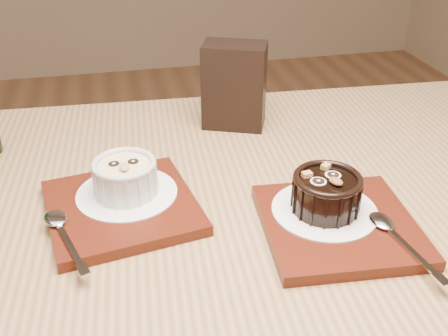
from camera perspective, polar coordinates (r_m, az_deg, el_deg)
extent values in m
cube|color=olive|center=(0.66, -2.11, -7.60)|extent=(1.24, 0.86, 0.04)
cylinder|color=olive|center=(1.32, 20.68, -8.20)|extent=(0.06, 0.06, 0.71)
cube|color=#4F190D|center=(0.68, -11.04, -4.22)|extent=(0.21, 0.21, 0.01)
cylinder|color=white|center=(0.69, -10.51, -2.69)|extent=(0.13, 0.13, 0.00)
cylinder|color=silver|center=(0.68, -10.68, -1.19)|extent=(0.08, 0.08, 0.04)
cylinder|color=#F0D892|center=(0.67, -10.84, 0.21)|extent=(0.07, 0.07, 0.00)
torus|color=silver|center=(0.67, -10.87, 0.47)|extent=(0.08, 0.08, 0.01)
cylinder|color=black|center=(0.67, -11.91, 0.46)|extent=(0.02, 0.02, 0.00)
cylinder|color=black|center=(0.67, -9.86, 0.71)|extent=(0.02, 0.02, 0.00)
ellipsoid|color=tan|center=(0.66, -10.81, 0.14)|extent=(0.01, 0.02, 0.01)
cube|color=#4F190D|center=(0.65, 12.34, -6.07)|extent=(0.19, 0.19, 0.01)
cylinder|color=white|center=(0.66, 10.87, -4.48)|extent=(0.13, 0.13, 0.00)
cylinder|color=black|center=(0.65, 11.05, -2.90)|extent=(0.08, 0.08, 0.04)
cylinder|color=black|center=(0.64, 11.23, -1.41)|extent=(0.07, 0.07, 0.00)
torus|color=black|center=(0.64, 11.26, -1.15)|extent=(0.08, 0.08, 0.01)
cylinder|color=black|center=(0.63, 10.25, -1.40)|extent=(0.02, 0.02, 0.00)
cylinder|color=black|center=(0.65, 11.79, -0.70)|extent=(0.02, 0.02, 0.00)
ellipsoid|color=brown|center=(0.63, 12.10, -1.43)|extent=(0.02, 0.02, 0.01)
cube|color=#9F6834|center=(0.63, 9.02, -0.70)|extent=(0.01, 0.01, 0.01)
cube|color=#9F6834|center=(0.66, 11.02, 0.16)|extent=(0.01, 0.01, 0.01)
cube|color=black|center=(0.86, 1.13, 8.93)|extent=(0.12, 0.09, 0.14)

